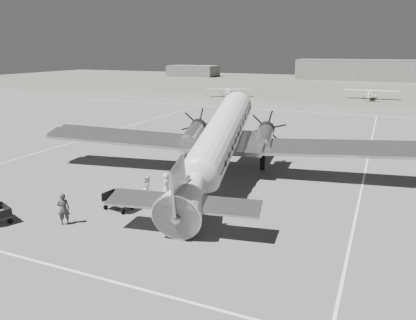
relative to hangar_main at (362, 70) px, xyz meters
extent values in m
plane|color=slate|center=(-5.00, -120.00, -3.30)|extent=(260.00, 260.00, 0.00)
cube|color=white|center=(-5.00, -134.00, -3.29)|extent=(60.00, 0.15, 0.01)
cube|color=white|center=(7.00, -120.00, -3.29)|extent=(0.15, 80.00, 0.01)
cube|color=white|center=(-23.00, -110.00, -3.29)|extent=(0.15, 60.00, 0.01)
cube|color=white|center=(-5.00, -80.00, -3.29)|extent=(90.00, 0.15, 0.01)
cube|color=#646254|center=(-5.00, -25.00, -3.30)|extent=(260.00, 90.00, 0.01)
cube|color=slate|center=(0.00, 0.00, -0.30)|extent=(42.00, 14.00, 6.00)
cube|color=#5A5A5A|center=(0.00, 0.00, 3.00)|extent=(42.00, 14.00, 0.60)
cube|color=#5A5A5A|center=(-60.00, -5.00, -1.30)|extent=(18.00, 10.00, 4.00)
imported|color=#323232|center=(-8.47, -130.09, -2.35)|extent=(0.83, 0.77, 1.89)
imported|color=silver|center=(-6.10, -124.72, -2.45)|extent=(0.75, 0.90, 1.70)
imported|color=silver|center=(-5.53, -123.28, -2.55)|extent=(0.62, 0.82, 1.51)
camera|label=1|loc=(7.88, -146.73, 6.52)|focal=35.00mm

